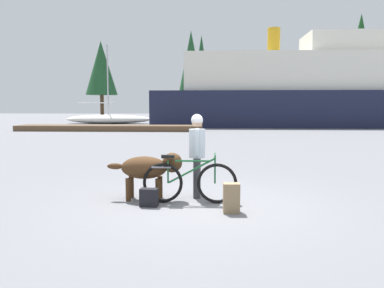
# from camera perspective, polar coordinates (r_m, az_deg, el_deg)

# --- Properties ---
(ground_plane) EXTENTS (160.00, 160.00, 0.00)m
(ground_plane) POSITION_cam_1_polar(r_m,az_deg,el_deg) (7.21, 1.08, -8.95)
(ground_plane) COLOR slate
(bicycle) EXTENTS (1.78, 0.44, 0.93)m
(bicycle) POSITION_cam_1_polar(r_m,az_deg,el_deg) (7.24, -0.43, -5.60)
(bicycle) COLOR black
(bicycle) RESTS_ON ground_plane
(person_cyclist) EXTENTS (0.32, 0.53, 1.66)m
(person_cyclist) POSITION_cam_1_polar(r_m,az_deg,el_deg) (7.63, 0.75, -0.58)
(person_cyclist) COLOR #333338
(person_cyclist) RESTS_ON ground_plane
(dog) EXTENTS (1.47, 0.51, 0.92)m
(dog) POSITION_cam_1_polar(r_m,az_deg,el_deg) (7.52, -6.33, -3.52)
(dog) COLOR #472D19
(dog) RESTS_ON ground_plane
(backpack) EXTENTS (0.29, 0.21, 0.51)m
(backpack) POSITION_cam_1_polar(r_m,az_deg,el_deg) (6.66, 5.85, -7.95)
(backpack) COLOR #8C7251
(backpack) RESTS_ON ground_plane
(handbag_pannier) EXTENTS (0.34, 0.21, 0.33)m
(handbag_pannier) POSITION_cam_1_polar(r_m,az_deg,el_deg) (7.10, -6.38, -7.87)
(handbag_pannier) COLOR black
(handbag_pannier) RESTS_ON ground_plane
(dock_pier) EXTENTS (13.39, 2.21, 0.40)m
(dock_pier) POSITION_cam_1_polar(r_m,az_deg,el_deg) (28.66, -12.03, 2.33)
(dock_pier) COLOR brown
(dock_pier) RESTS_ON ground_plane
(ferry_boat) EXTENTS (27.64, 8.28, 8.64)m
(ferry_boat) POSITION_cam_1_polar(r_m,az_deg,el_deg) (36.26, 17.28, 7.36)
(ferry_boat) COLOR #191E38
(ferry_boat) RESTS_ON ground_plane
(sailboat_moored) EXTENTS (8.72, 2.44, 7.87)m
(sailboat_moored) POSITION_cam_1_polar(r_m,az_deg,el_deg) (40.03, -12.25, 3.66)
(sailboat_moored) COLOR silver
(sailboat_moored) RESTS_ON ground_plane
(pine_tree_far_left) EXTENTS (3.82, 3.82, 9.55)m
(pine_tree_far_left) POSITION_cam_1_polar(r_m,az_deg,el_deg) (48.59, -13.29, 10.85)
(pine_tree_far_left) COLOR #4C331E
(pine_tree_far_left) RESTS_ON ground_plane
(pine_tree_center) EXTENTS (3.35, 3.35, 11.21)m
(pine_tree_center) POSITION_cam_1_polar(r_m,az_deg,el_deg) (49.75, -0.15, 11.69)
(pine_tree_center) COLOR #4C331E
(pine_tree_center) RESTS_ON ground_plane
(pine_tree_far_right) EXTENTS (4.10, 4.10, 12.57)m
(pine_tree_far_right) POSITION_cam_1_polar(r_m,az_deg,el_deg) (50.75, 23.60, 12.02)
(pine_tree_far_right) COLOR #4C331E
(pine_tree_far_right) RESTS_ON ground_plane
(pine_tree_mid_back) EXTENTS (3.05, 3.05, 11.61)m
(pine_tree_mid_back) POSITION_cam_1_polar(r_m,az_deg,el_deg) (55.21, 1.40, 10.99)
(pine_tree_mid_back) COLOR #4C331E
(pine_tree_mid_back) RESTS_ON ground_plane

